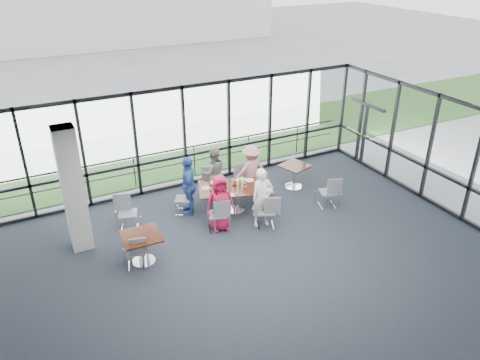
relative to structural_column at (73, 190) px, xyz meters
name	(u,v)px	position (x,y,z in m)	size (l,w,h in m)	color
floor	(265,271)	(3.60, -3.00, -1.61)	(12.00, 10.00, 0.02)	#1C242C
ceiling	(269,144)	(3.60, -3.00, 1.60)	(12.00, 10.00, 0.04)	silver
curtain_wall_back	(184,137)	(3.60, 2.00, 0.00)	(12.00, 0.10, 3.20)	white
curtain_wall_right	(459,161)	(9.60, -3.00, 0.00)	(0.10, 10.00, 3.20)	white
exit_door	(364,135)	(9.60, 0.75, -0.55)	(0.12, 1.60, 2.10)	black
structural_column	(73,190)	(0.00, 0.00, 0.00)	(0.50, 0.50, 3.20)	silver
apron	(142,134)	(3.60, 7.00, -1.62)	(80.00, 70.00, 0.02)	gray
grass_strip	(158,151)	(3.60, 5.00, -1.59)	(80.00, 5.00, 0.01)	#244E1F
guard_rail	(180,163)	(3.60, 2.60, -1.10)	(0.06, 0.06, 12.00)	#2D2D33
main_table	(235,190)	(4.24, -0.16, -0.97)	(2.29, 1.74, 0.75)	#320B08
side_table_left	(141,239)	(1.18, -1.35, -0.96)	(0.91, 0.91, 0.75)	#320B08
side_table_right	(295,169)	(6.52, 0.29, -0.98)	(0.97, 0.97, 0.75)	#320B08
diner_near_left	(220,203)	(3.45, -0.85, -0.82)	(0.76, 0.50, 1.57)	#B7163A
diner_near_right	(262,198)	(4.54, -1.17, -0.78)	(0.60, 0.44, 1.65)	white
diner_far_left	(214,173)	(4.02, 0.83, -0.80)	(0.78, 0.48, 1.60)	slate
diner_far_right	(251,170)	(5.12, 0.52, -0.81)	(1.03, 0.53, 1.59)	#D27E8C
diner_end	(189,185)	(3.04, 0.32, -0.74)	(1.01, 0.55, 1.72)	#2C50A0
chair_main_nl	(217,214)	(3.35, -0.86, -1.13)	(0.46, 0.46, 0.93)	slate
chair_main_nr	(266,211)	(4.59, -1.31, -1.14)	(0.45, 0.45, 0.93)	slate
chair_main_fl	(213,183)	(4.04, 0.91, -1.16)	(0.43, 0.43, 0.89)	slate
chair_main_fr	(245,180)	(4.96, 0.59, -1.14)	(0.45, 0.45, 0.92)	slate
chair_main_end	(183,199)	(2.87, 0.38, -1.16)	(0.43, 0.43, 0.89)	slate
chair_spare_la	(135,251)	(0.98, -1.44, -1.18)	(0.41, 0.41, 0.84)	slate
chair_spare_lb	(128,214)	(1.26, 0.22, -1.12)	(0.47, 0.47, 0.97)	slate
chair_spare_r	(328,192)	(6.72, -1.17, -1.14)	(0.45, 0.45, 0.92)	slate
plate_nl	(218,194)	(3.63, -0.33, -0.84)	(0.26, 0.26, 0.01)	white
plate_nr	(260,191)	(4.75, -0.70, -0.84)	(0.24, 0.24, 0.01)	white
plate_fl	(215,182)	(3.84, 0.34, -0.84)	(0.26, 0.26, 0.01)	white
plate_fr	(250,180)	(4.80, 0.02, -0.84)	(0.25, 0.25, 0.01)	white
plate_end	(205,188)	(3.46, 0.14, -0.84)	(0.23, 0.23, 0.01)	white
tumbler_a	(227,188)	(3.95, -0.27, -0.77)	(0.08, 0.08, 0.15)	white
tumbler_b	(245,187)	(4.43, -0.40, -0.78)	(0.07, 0.07, 0.13)	white
tumbler_c	(235,181)	(4.34, 0.05, -0.78)	(0.07, 0.07, 0.14)	white
tumbler_d	(211,189)	(3.53, -0.08, -0.78)	(0.07, 0.07, 0.13)	white
menu_a	(230,195)	(3.89, -0.52, -0.85)	(0.27, 0.19, 0.00)	white
menu_b	(267,190)	(4.94, -0.72, -0.85)	(0.32, 0.23, 0.00)	white
menu_c	(241,180)	(4.59, 0.17, -0.85)	(0.32, 0.22, 0.00)	white
condiment_caddy	(235,185)	(4.26, -0.08, -0.83)	(0.10, 0.07, 0.04)	black
ketchup_bottle	(235,183)	(4.26, -0.12, -0.76)	(0.06, 0.06, 0.18)	#A22408
green_bottle	(240,182)	(4.40, -0.15, -0.75)	(0.05, 0.05, 0.20)	#1D7638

